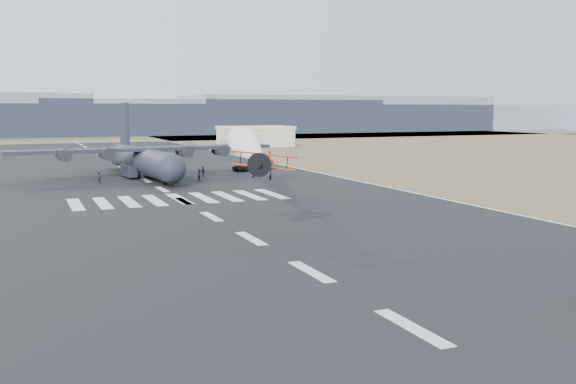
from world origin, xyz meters
TOP-DOWN VIEW (x-y plane):
  - ground at (0.00, 0.00)m, footprint 500.00×500.00m
  - scrub_far at (0.00, 230.00)m, footprint 500.00×80.00m
  - runway_markings at (0.00, 60.00)m, footprint 60.00×260.00m
  - ridge_seg_d at (0.00, 260.00)m, footprint 150.00×50.00m
  - ridge_seg_e at (65.00, 260.00)m, footprint 150.00×50.00m
  - ridge_seg_f at (130.00, 260.00)m, footprint 150.00×50.00m
  - ridge_seg_g at (195.00, 260.00)m, footprint 150.00×50.00m
  - hangar_right at (46.00, 150.00)m, footprint 20.50×12.50m
  - aerobatic_biplane at (1.39, 24.33)m, footprint 5.62×5.21m
  - smoke_trail at (8.34, 49.70)m, footprint 10.09×31.32m
  - transport_aircraft at (0.42, 76.86)m, footprint 41.29×33.95m
  - support_vehicle at (18.69, 80.00)m, footprint 4.93×3.42m
  - crew_a at (-7.05, 70.06)m, footprint 0.68×0.76m
  - crew_b at (3.40, 66.82)m, footprint 1.08×0.96m
  - crew_c at (3.89, 69.23)m, footprint 0.73×1.29m
  - crew_d at (9.27, 73.05)m, footprint 0.63×1.08m
  - crew_e at (3.61, 68.16)m, footprint 1.03×0.78m
  - crew_f at (1.70, 73.22)m, footprint 0.73×1.79m
  - crew_g at (-0.68, 70.75)m, footprint 0.81×0.81m
  - crew_h at (7.41, 68.18)m, footprint 1.01×0.82m

SIDE VIEW (x-z plane):
  - ground at x=0.00m, z-range 0.00..0.00m
  - scrub_far at x=0.00m, z-range 0.00..0.00m
  - runway_markings at x=0.00m, z-range 0.00..0.01m
  - support_vehicle at x=18.69m, z-range 0.00..1.25m
  - crew_g at x=-0.68m, z-range 0.00..1.72m
  - crew_d at x=9.27m, z-range 0.00..1.75m
  - crew_a at x=-7.05m, z-range 0.00..1.75m
  - crew_h at x=7.41m, z-range 0.00..1.80m
  - crew_f at x=1.70m, z-range 0.00..1.88m
  - crew_e at x=3.61m, z-range 0.00..1.89m
  - crew_b at x=3.40m, z-range 0.00..1.89m
  - crew_c at x=3.89m, z-range 0.00..1.89m
  - hangar_right at x=46.00m, z-range 0.06..5.96m
  - transport_aircraft at x=0.42m, z-range -2.89..9.03m
  - aerobatic_biplane at x=1.39m, z-range 5.15..7.50m
  - ridge_seg_d at x=0.00m, z-range 0.00..13.00m
  - ridge_seg_g at x=195.00m, z-range 0.00..13.00m
  - smoke_trail at x=8.34m, z-range 4.81..8.33m
  - ridge_seg_e at x=65.00m, z-range 0.00..15.00m
  - ridge_seg_f at x=130.00m, z-range 0.00..17.00m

